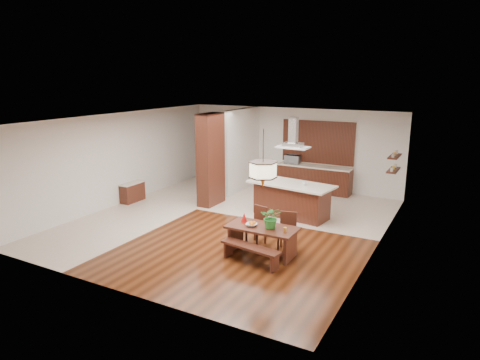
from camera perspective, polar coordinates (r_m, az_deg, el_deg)
The scene contains 25 objects.
room_shell at distance 11.63m, azimuth -1.30°, elevation 4.06°, with size 9.00×9.04×2.92m.
tile_hallway at distance 13.65m, azimuth -11.34°, elevation -3.63°, with size 2.50×9.00×0.01m, color beige.
tile_kitchen at distance 13.81m, azimuth 8.46°, elevation -3.30°, with size 5.50×4.00×0.01m, color beige.
soffit_band at distance 11.52m, azimuth -1.32°, elevation 8.10°, with size 8.00×9.00×0.02m, color #3E1E0F.
partition_pier at distance 13.46m, azimuth -3.93°, elevation 2.72°, with size 0.45×1.00×2.90m, color black.
partition_stub at distance 15.24m, azimuth 0.31°, elevation 4.05°, with size 0.18×2.40×2.90m, color silver.
hallway_console at distance 14.39m, azimuth -14.15°, elevation -1.59°, with size 0.37×0.88×0.63m, color black.
hallway_doorway at distance 16.88m, azimuth -1.82°, elevation 3.62°, with size 1.10×0.20×2.10m, color black.
rear_counter at distance 15.32m, azimuth 9.85°, elevation 0.17°, with size 2.60×0.62×0.95m.
kitchen_window at distance 15.32m, azimuth 10.36°, elevation 5.01°, with size 2.60×0.08×1.50m, color brown.
shelf_lower at distance 12.94m, azimuth 19.78°, elevation 1.26°, with size 0.26×0.90×0.04m, color black.
shelf_upper at distance 12.87m, azimuth 19.92°, elevation 2.99°, with size 0.26×0.90×0.04m, color black.
dining_table at distance 9.87m, azimuth 2.97°, elevation -7.20°, with size 1.61×0.81×0.67m.
dining_bench at distance 9.50m, azimuth 1.41°, elevation -9.93°, with size 1.45×0.32×0.41m, color black, non-canonical shape.
dining_chair_left at distance 10.46m, azimuth 2.15°, elevation -6.12°, with size 0.41×0.41×0.93m, color black, non-canonical shape.
dining_chair_right at distance 10.16m, azimuth 6.24°, elevation -6.91°, with size 0.40×0.40×0.90m, color black, non-canonical shape.
pendant_lantern at distance 9.39m, azimuth 3.11°, elevation 2.84°, with size 0.64×0.64×1.31m, color beige, non-canonical shape.
foliage_plant at distance 9.65m, azimuth 4.20°, elevation -4.97°, with size 0.46×0.40×0.52m, color #28792B.
fruit_bowl at distance 9.82m, azimuth 1.54°, elevation -5.99°, with size 0.25×0.25×0.06m, color beige.
napkin_cone at distance 10.08m, azimuth 0.55°, elevation -4.99°, with size 0.14×0.14×0.22m, color #A20E0B.
gold_ornament at distance 9.52m, azimuth 6.02°, elevation -6.60°, with size 0.07×0.07×0.10m, color gold.
kitchen_island at distance 12.54m, azimuth 6.85°, elevation -2.56°, with size 2.58×1.42×1.01m.
range_hood at distance 12.14m, azimuth 7.12°, elevation 6.29°, with size 0.90×0.55×0.87m, color silver, non-canonical shape.
island_cup at distance 12.19m, azimuth 8.60°, elevation -0.44°, with size 0.13×0.13×0.10m, color white.
microwave at distance 15.47m, azimuth 7.04°, elevation 2.77°, with size 0.54×0.37×0.30m, color silver.
Camera 1 is at (5.70, -9.94, 4.02)m, focal length 32.00 mm.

